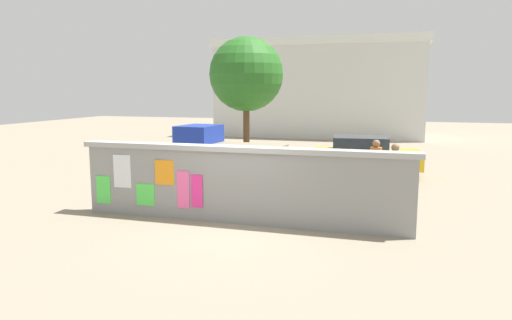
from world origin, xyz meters
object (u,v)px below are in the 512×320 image
(motorcycle, at_px, (344,192))
(auto_rickshaw_truck, at_px, (225,154))
(car_parked, at_px, (364,155))
(person_bystander, at_px, (395,167))
(person_walking, at_px, (376,161))
(bicycle_near, at_px, (238,192))
(bicycle_far, at_px, (157,187))
(tree_roadside, at_px, (246,74))

(motorcycle, bearing_deg, auto_rickshaw_truck, 147.02)
(car_parked, bearing_deg, person_bystander, -75.22)
(person_walking, distance_m, person_bystander, 0.99)
(motorcycle, relative_size, bicycle_near, 1.11)
(auto_rickshaw_truck, distance_m, car_parked, 5.07)
(bicycle_near, height_order, bicycle_far, same)
(person_bystander, xyz_separation_m, tree_roadside, (-6.77, 7.90, 2.78))
(car_parked, relative_size, person_walking, 2.43)
(bicycle_near, xyz_separation_m, person_walking, (3.46, 2.40, 0.62))
(motorcycle, bearing_deg, person_walking, 71.68)
(motorcycle, bearing_deg, bicycle_far, -175.69)
(auto_rickshaw_truck, bearing_deg, person_walking, -8.54)
(bicycle_far, bearing_deg, person_walking, 22.60)
(auto_rickshaw_truck, bearing_deg, person_bystander, -16.02)
(auto_rickshaw_truck, relative_size, tree_roadside, 0.68)
(car_parked, height_order, bicycle_far, car_parked)
(car_parked, distance_m, person_bystander, 4.12)
(bicycle_far, relative_size, person_bystander, 1.04)
(auto_rickshaw_truck, distance_m, person_bystander, 5.73)
(bicycle_far, bearing_deg, bicycle_near, 0.88)
(bicycle_near, bearing_deg, person_bystander, 21.35)
(auto_rickshaw_truck, distance_m, bicycle_near, 3.53)
(auto_rickshaw_truck, xyz_separation_m, motorcycle, (4.30, -2.79, -0.44))
(auto_rickshaw_truck, bearing_deg, bicycle_near, -64.20)
(auto_rickshaw_truck, distance_m, tree_roadside, 7.05)
(motorcycle, bearing_deg, person_bystander, 44.89)
(person_bystander, distance_m, tree_roadside, 10.77)
(motorcycle, distance_m, person_walking, 2.21)
(auto_rickshaw_truck, bearing_deg, motorcycle, -32.98)
(auto_rickshaw_truck, relative_size, car_parked, 0.95)
(bicycle_far, relative_size, person_walking, 1.04)
(car_parked, relative_size, bicycle_near, 2.30)
(car_parked, height_order, person_bystander, person_bystander)
(tree_roadside, bearing_deg, person_bystander, -49.39)
(bicycle_near, relative_size, tree_roadside, 0.31)
(bicycle_near, relative_size, person_walking, 1.06)
(auto_rickshaw_truck, bearing_deg, bicycle_far, -105.28)
(auto_rickshaw_truck, relative_size, bicycle_near, 2.18)
(auto_rickshaw_truck, xyz_separation_m, car_parked, (4.46, 2.39, -0.17))
(tree_roadside, bearing_deg, person_walking, -48.56)
(car_parked, xyz_separation_m, person_bystander, (1.05, -3.98, 0.26))
(person_bystander, bearing_deg, motorcycle, -135.11)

